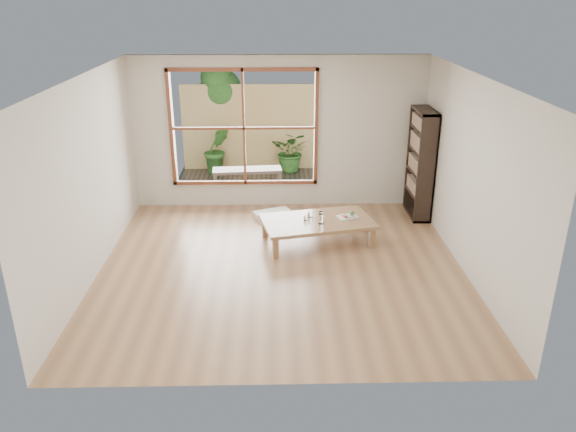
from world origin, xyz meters
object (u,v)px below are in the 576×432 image
low_table (317,223)px  bookshelf (421,164)px  food_tray (348,216)px  garden_bench (247,172)px

low_table → bookshelf: size_ratio=0.99×
low_table → food_tray: size_ratio=5.10×
low_table → garden_bench: bearing=103.9°
low_table → food_tray: 0.49m
low_table → garden_bench: 2.64m
garden_bench → food_tray: bearing=-58.9°
food_tray → garden_bench: 2.80m
garden_bench → bookshelf: bearing=-28.5°
garden_bench → low_table: bearing=-68.6°
bookshelf → food_tray: (-1.30, -0.97, -0.52)m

